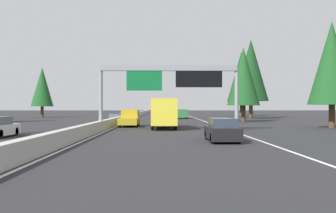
% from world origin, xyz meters
% --- Properties ---
extents(ground_plane, '(320.00, 320.00, 0.00)m').
position_xyz_m(ground_plane, '(60.00, 0.00, 0.00)').
color(ground_plane, '#262628').
extents(median_barrier, '(180.00, 0.56, 0.90)m').
position_xyz_m(median_barrier, '(80.00, 0.30, 0.45)').
color(median_barrier, '#ADAAA3').
rests_on(median_barrier, ground).
extents(shoulder_stripe_right, '(160.00, 0.16, 0.01)m').
position_xyz_m(shoulder_stripe_right, '(70.00, -11.52, 0.01)').
color(shoulder_stripe_right, silver).
rests_on(shoulder_stripe_right, ground).
extents(shoulder_stripe_median, '(160.00, 0.16, 0.01)m').
position_xyz_m(shoulder_stripe_median, '(70.00, -0.25, 0.01)').
color(shoulder_stripe_median, silver).
rests_on(shoulder_stripe_median, ground).
extents(sign_gantry_overhead, '(0.50, 12.68, 5.93)m').
position_xyz_m(sign_gantry_overhead, '(32.48, -6.04, 4.72)').
color(sign_gantry_overhead, gray).
rests_on(sign_gantry_overhead, ground).
extents(sedan_mid_center, '(4.40, 1.80, 1.47)m').
position_xyz_m(sedan_mid_center, '(21.89, -9.04, 0.68)').
color(sedan_mid_center, black).
rests_on(sedan_mid_center, ground).
extents(box_truck_mid_right, '(8.50, 2.40, 2.95)m').
position_xyz_m(box_truck_mid_right, '(36.04, -5.43, 1.61)').
color(box_truck_mid_right, gold).
rests_on(box_truck_mid_right, ground).
extents(pickup_mid_left, '(5.60, 2.00, 1.86)m').
position_xyz_m(pickup_mid_left, '(40.43, -1.64, 0.91)').
color(pickup_mid_left, '#AD931E').
rests_on(pickup_mid_left, ground).
extents(sedan_far_center, '(4.40, 1.80, 1.47)m').
position_xyz_m(sedan_far_center, '(104.48, -9.16, 0.68)').
color(sedan_far_center, red).
rests_on(sedan_far_center, ground).
extents(sedan_distant_a, '(4.40, 1.80, 1.47)m').
position_xyz_m(sedan_distant_a, '(45.04, -5.35, 0.68)').
color(sedan_distant_a, '#AD931E').
rests_on(sedan_distant_a, ground).
extents(minivan_far_right, '(5.00, 1.95, 1.69)m').
position_xyz_m(minivan_far_right, '(67.96, -8.78, 0.95)').
color(minivan_far_right, '#2D6B38').
rests_on(minivan_far_right, ground).
extents(oncoming_far, '(4.40, 1.80, 1.47)m').
position_xyz_m(oncoming_far, '(65.57, 2.97, 0.68)').
color(oncoming_far, slate).
rests_on(oncoming_far, ground).
extents(conifer_right_near, '(4.80, 4.80, 10.91)m').
position_xyz_m(conifer_right_near, '(36.71, -22.58, 6.63)').
color(conifer_right_near, '#4C3823').
rests_on(conifer_right_near, ground).
extents(conifer_right_mid, '(4.74, 4.74, 10.76)m').
position_xyz_m(conifer_right_mid, '(53.39, -17.05, 6.54)').
color(conifer_right_mid, '#4C3823').
rests_on(conifer_right_mid, ground).
extents(conifer_right_far, '(6.47, 6.47, 14.70)m').
position_xyz_m(conifer_right_far, '(68.84, -21.69, 8.94)').
color(conifer_right_far, '#4C3823').
rests_on(conifer_right_far, ground).
extents(conifer_right_distant, '(6.50, 6.50, 14.78)m').
position_xyz_m(conifer_right_distant, '(85.48, -23.34, 8.99)').
color(conifer_right_distant, '#4C3823').
rests_on(conifer_right_distant, ground).
extents(conifer_left_mid, '(4.46, 4.46, 10.13)m').
position_xyz_m(conifer_left_mid, '(75.61, 19.03, 6.16)').
color(conifer_left_mid, '#4C3823').
rests_on(conifer_left_mid, ground).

